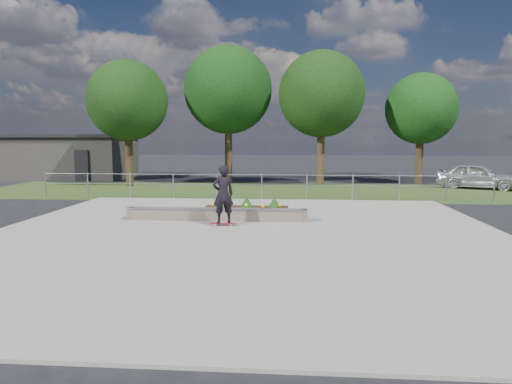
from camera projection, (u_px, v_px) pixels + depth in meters
The scene contains 13 objects.
ground at pixel (245, 237), 12.93m from camera, with size 120.00×120.00×0.00m, color black.
grass_verge at pixel (266, 191), 23.82m from camera, with size 30.00×8.00×0.02m, color #2D431A.
concrete_slab at pixel (245, 236), 12.93m from camera, with size 15.00×15.00×0.06m, color gray.
fence at pixel (262, 183), 20.26m from camera, with size 20.06×0.06×1.20m.
building at pixel (70, 156), 31.62m from camera, with size 8.40×5.40×3.00m.
tree_far_left at pixel (127, 101), 25.82m from camera, with size 4.55×4.55×7.15m.
tree_mid_left at pixel (228, 90), 27.30m from camera, with size 5.25×5.25×8.25m.
tree_mid_right at pixel (322, 94), 25.94m from camera, with size 4.90×4.90×7.70m.
tree_far_right at pixel (421, 109), 27.07m from camera, with size 4.20×4.20×6.60m.
grind_ledge at pixel (217, 214), 15.12m from camera, with size 6.00×0.44×0.43m.
planter_bed at pixel (246, 209), 16.30m from camera, with size 3.00×1.20×0.61m.
skateboarder at pixel (223, 194), 14.13m from camera, with size 0.80×0.64×1.90m.
parked_car at pixel (477, 176), 24.87m from camera, with size 1.66×4.13×1.41m, color #B0B4BA.
Camera 1 is at (1.27, -12.63, 2.80)m, focal length 32.00 mm.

